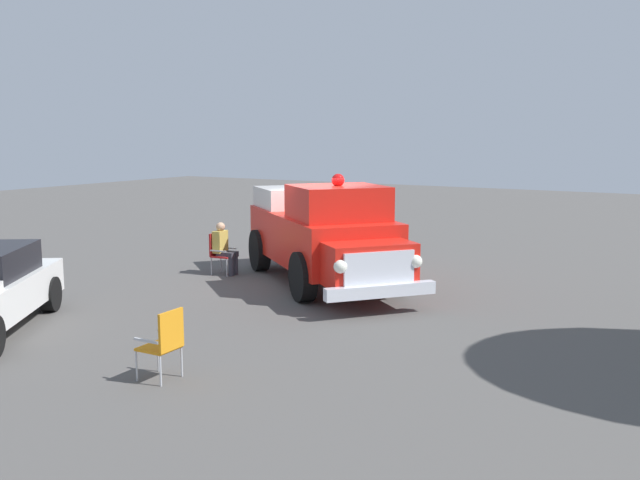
% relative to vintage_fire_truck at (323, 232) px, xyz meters
% --- Properties ---
extents(ground_plane, '(60.00, 60.00, 0.00)m').
position_rel_vintage_fire_truck_xyz_m(ground_plane, '(0.15, -0.30, -1.20)').
color(ground_plane, '#514F4C').
extents(vintage_fire_truck, '(5.47, 5.96, 2.59)m').
position_rel_vintage_fire_truck_xyz_m(vintage_fire_truck, '(0.00, 0.00, 0.00)').
color(vintage_fire_truck, black).
rests_on(vintage_fire_truck, ground).
extents(lawn_chair_near_truck, '(0.56, 0.55, 1.02)m').
position_rel_vintage_fire_truck_xyz_m(lawn_chair_near_truck, '(0.38, -2.75, -0.61)').
color(lawn_chair_near_truck, '#B7BABF').
rests_on(lawn_chair_near_truck, ground).
extents(lawn_chair_by_car, '(0.53, 0.51, 1.02)m').
position_rel_vintage_fire_truck_xyz_m(lawn_chair_by_car, '(6.65, 1.32, -0.61)').
color(lawn_chair_by_car, '#B7BABF').
rests_on(lawn_chair_by_car, ground).
extents(spectator_seated, '(0.44, 0.57, 1.29)m').
position_rel_vintage_fire_truck_xyz_m(spectator_seated, '(0.37, -2.62, -0.50)').
color(spectator_seated, '#383842').
rests_on(spectator_seated, ground).
extents(spectator_standing, '(0.36, 0.64, 1.68)m').
position_rel_vintage_fire_truck_xyz_m(spectator_standing, '(-5.02, -0.97, -0.23)').
color(spectator_standing, '#2D334C').
rests_on(spectator_standing, ground).
extents(traffic_cone, '(0.40, 0.40, 0.64)m').
position_rel_vintage_fire_truck_xyz_m(traffic_cone, '(-2.58, 0.76, -0.89)').
color(traffic_cone, orange).
rests_on(traffic_cone, ground).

